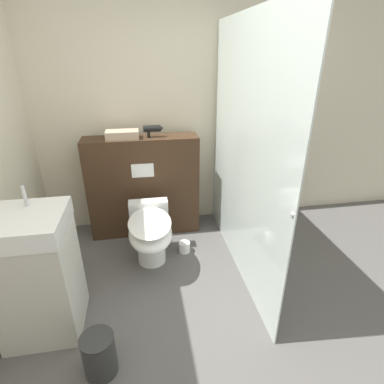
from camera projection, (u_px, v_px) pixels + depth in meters
The scene contains 10 objects.
ground_plane at pixel (218, 365), 1.94m from camera, with size 12.00×12.00×0.00m, color #565451.
wall_back at pixel (176, 113), 3.18m from camera, with size 8.00×0.06×2.50m.
partition_panel at pixel (144, 186), 3.20m from camera, with size 1.16×0.29×1.07m.
shower_glass at pixel (243, 157), 2.46m from camera, with size 0.04×1.87×2.12m.
toilet at pixel (150, 234), 2.74m from camera, with size 0.39×0.68×0.54m.
sink_vanity at pixel (37, 275), 2.03m from camera, with size 0.50×0.48×1.07m.
hair_drier at pixel (153, 129), 2.95m from camera, with size 0.20×0.07×0.12m.
folded_towel at pixel (122, 135), 2.91m from camera, with size 0.32×0.17×0.08m.
spare_toilet_roll at pixel (184, 247), 3.02m from camera, with size 0.11×0.11×0.11m.
waste_bin at pixel (99, 355), 1.84m from camera, with size 0.21×0.21×0.29m.
Camera 1 is at (-0.38, -1.24, 1.84)m, focal length 28.00 mm.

